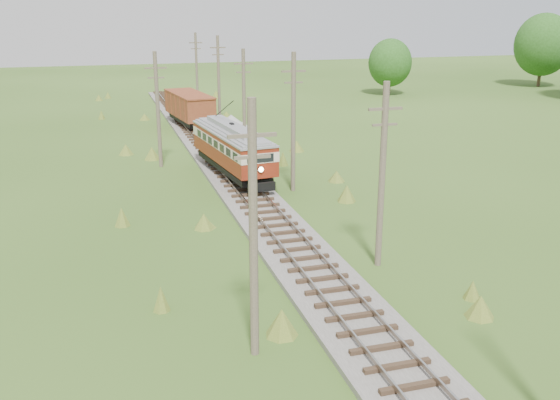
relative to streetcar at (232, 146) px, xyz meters
name	(u,v)px	position (x,y,z in m)	size (l,w,h in m)	color
railbed_main	(236,180)	(0.00, -0.96, -2.22)	(3.60, 96.00, 0.57)	#605B54
streetcar	(232,146)	(0.00, 0.00, 0.00)	(3.82, 11.19, 5.06)	black
gondola	(189,107)	(0.00, 20.14, -0.27)	(4.00, 9.11, 2.92)	black
gravel_pile	(233,122)	(4.06, 18.64, -1.77)	(3.77, 4.00, 1.37)	gray
utility_pole_r_2	(382,175)	(3.30, -16.96, 2.01)	(1.60, 0.30, 8.60)	brown
utility_pole_r_3	(293,121)	(3.20, -3.96, 2.21)	(1.60, 0.30, 9.00)	brown
utility_pole_r_4	(244,99)	(3.00, 9.04, 1.91)	(1.60, 0.30, 8.40)	brown
utility_pole_r_5	(219,79)	(3.40, 22.04, 2.16)	(1.60, 0.30, 8.90)	brown
utility_pole_r_6	(197,68)	(3.20, 35.04, 2.06)	(1.60, 0.30, 8.70)	brown
utility_pole_l_a	(253,230)	(-4.20, -22.96, 2.21)	(1.60, 0.30, 9.00)	brown
utility_pole_l_b	(158,109)	(-4.50, 5.04, 2.01)	(1.60, 0.30, 8.60)	brown
tree_right_5	(543,45)	(56.00, 39.04, 3.78)	(8.40, 8.40, 10.82)	#38281C
tree_mid_b	(390,63)	(30.00, 37.04, 1.92)	(5.88, 5.88, 7.57)	#38281C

